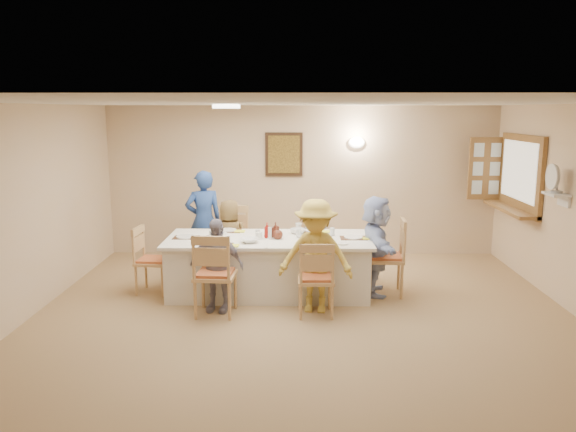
{
  "coord_description": "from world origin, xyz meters",
  "views": [
    {
      "loc": [
        -0.09,
        -5.86,
        2.43
      ],
      "look_at": [
        -0.2,
        1.4,
        1.05
      ],
      "focal_mm": 35.0,
      "sensor_mm": 36.0,
      "label": 1
    }
  ],
  "objects_px": {
    "dining_table": "(269,266)",
    "chair_front_right": "(316,277)",
    "diner_back_left": "(230,239)",
    "diner_front_right": "(316,256)",
    "diner_front_left": "(217,265)",
    "diner_right_end": "(376,245)",
    "diner_back_right": "(312,241)",
    "desk_fan": "(555,182)",
    "condiment_ketchup": "(267,230)",
    "chair_front_left": "(215,273)",
    "serving_hatch": "(521,174)",
    "chair_back_right": "(312,246)",
    "chair_right_end": "(385,256)",
    "chair_left_end": "(153,260)",
    "chair_back_left": "(231,242)",
    "caregiver": "(204,220)"
  },
  "relations": [
    {
      "from": "dining_table",
      "to": "diner_back_left",
      "type": "xyz_separation_m",
      "value": [
        -0.6,
        0.68,
        0.2
      ]
    },
    {
      "from": "diner_front_right",
      "to": "chair_front_left",
      "type": "bearing_deg",
      "value": -167.09
    },
    {
      "from": "chair_right_end",
      "to": "diner_front_right",
      "type": "xyz_separation_m",
      "value": [
        -0.95,
        -0.68,
        0.18
      ]
    },
    {
      "from": "diner_right_end",
      "to": "diner_front_left",
      "type": "bearing_deg",
      "value": 110.59
    },
    {
      "from": "chair_back_right",
      "to": "chair_left_end",
      "type": "distance_m",
      "value": 2.29
    },
    {
      "from": "chair_right_end",
      "to": "desk_fan",
      "type": "bearing_deg",
      "value": 85.57
    },
    {
      "from": "chair_left_end",
      "to": "diner_back_left",
      "type": "height_order",
      "value": "diner_back_left"
    },
    {
      "from": "dining_table",
      "to": "diner_right_end",
      "type": "bearing_deg",
      "value": 0.0
    },
    {
      "from": "diner_back_left",
      "to": "diner_front_right",
      "type": "distance_m",
      "value": 1.82
    },
    {
      "from": "desk_fan",
      "to": "dining_table",
      "type": "distance_m",
      "value": 3.76
    },
    {
      "from": "desk_fan",
      "to": "condiment_ketchup",
      "type": "height_order",
      "value": "desk_fan"
    },
    {
      "from": "desk_fan",
      "to": "chair_front_right",
      "type": "relative_size",
      "value": 0.32
    },
    {
      "from": "diner_back_left",
      "to": "diner_front_right",
      "type": "height_order",
      "value": "diner_front_right"
    },
    {
      "from": "dining_table",
      "to": "chair_front_right",
      "type": "xyz_separation_m",
      "value": [
        0.6,
        -0.8,
        0.08
      ]
    },
    {
      "from": "diner_front_right",
      "to": "diner_right_end",
      "type": "bearing_deg",
      "value": 46.86
    },
    {
      "from": "chair_back_right",
      "to": "diner_right_end",
      "type": "relative_size",
      "value": 0.68
    },
    {
      "from": "diner_back_right",
      "to": "diner_front_right",
      "type": "distance_m",
      "value": 1.37
    },
    {
      "from": "diner_right_end",
      "to": "serving_hatch",
      "type": "bearing_deg",
      "value": -63.32
    },
    {
      "from": "dining_table",
      "to": "diner_front_left",
      "type": "relative_size",
      "value": 2.34
    },
    {
      "from": "desk_fan",
      "to": "chair_front_left",
      "type": "bearing_deg",
      "value": -173.38
    },
    {
      "from": "diner_back_left",
      "to": "diner_front_right",
      "type": "relative_size",
      "value": 0.84
    },
    {
      "from": "caregiver",
      "to": "serving_hatch",
      "type": "bearing_deg",
      "value": 160.03
    },
    {
      "from": "diner_back_right",
      "to": "diner_right_end",
      "type": "height_order",
      "value": "diner_right_end"
    },
    {
      "from": "chair_front_right",
      "to": "chair_right_end",
      "type": "relative_size",
      "value": 0.9
    },
    {
      "from": "chair_front_left",
      "to": "diner_back_left",
      "type": "distance_m",
      "value": 1.48
    },
    {
      "from": "desk_fan",
      "to": "chair_front_right",
      "type": "distance_m",
      "value": 3.19
    },
    {
      "from": "chair_back_right",
      "to": "caregiver",
      "type": "height_order",
      "value": "caregiver"
    },
    {
      "from": "chair_back_right",
      "to": "diner_back_right",
      "type": "bearing_deg",
      "value": -87.39
    },
    {
      "from": "diner_front_left",
      "to": "condiment_ketchup",
      "type": "distance_m",
      "value": 0.94
    },
    {
      "from": "serving_hatch",
      "to": "chair_front_right",
      "type": "height_order",
      "value": "serving_hatch"
    },
    {
      "from": "serving_hatch",
      "to": "diner_back_left",
      "type": "relative_size",
      "value": 1.29
    },
    {
      "from": "diner_back_right",
      "to": "diner_front_left",
      "type": "height_order",
      "value": "diner_front_left"
    },
    {
      "from": "diner_front_left",
      "to": "diner_right_end",
      "type": "relative_size",
      "value": 0.87
    },
    {
      "from": "chair_back_right",
      "to": "diner_front_right",
      "type": "distance_m",
      "value": 1.5
    },
    {
      "from": "chair_front_right",
      "to": "diner_front_left",
      "type": "height_order",
      "value": "diner_front_left"
    },
    {
      "from": "chair_front_left",
      "to": "diner_back_left",
      "type": "xyz_separation_m",
      "value": [
        0.0,
        1.48,
        0.07
      ]
    },
    {
      "from": "chair_back_right",
      "to": "diner_front_left",
      "type": "height_order",
      "value": "diner_front_left"
    },
    {
      "from": "serving_hatch",
      "to": "chair_back_left",
      "type": "distance_m",
      "value": 4.38
    },
    {
      "from": "diner_back_left",
      "to": "diner_right_end",
      "type": "relative_size",
      "value": 0.88
    },
    {
      "from": "diner_front_left",
      "to": "dining_table",
      "type": "bearing_deg",
      "value": 60.37
    },
    {
      "from": "chair_front_left",
      "to": "diner_back_right",
      "type": "relative_size",
      "value": 0.9
    },
    {
      "from": "desk_fan",
      "to": "diner_right_end",
      "type": "height_order",
      "value": "desk_fan"
    },
    {
      "from": "chair_right_end",
      "to": "diner_front_left",
      "type": "bearing_deg",
      "value": -67.89
    },
    {
      "from": "diner_front_left",
      "to": "diner_back_right",
      "type": "bearing_deg",
      "value": 60.37
    },
    {
      "from": "diner_front_left",
      "to": "condiment_ketchup",
      "type": "bearing_deg",
      "value": 61.42
    },
    {
      "from": "diner_back_right",
      "to": "diner_front_right",
      "type": "xyz_separation_m",
      "value": [
        0.0,
        -1.36,
        0.13
      ]
    },
    {
      "from": "chair_front_right",
      "to": "desk_fan",
      "type": "bearing_deg",
      "value": -171.82
    },
    {
      "from": "serving_hatch",
      "to": "chair_back_right",
      "type": "bearing_deg",
      "value": -175.66
    },
    {
      "from": "diner_front_right",
      "to": "diner_front_left",
      "type": "bearing_deg",
      "value": -172.8
    },
    {
      "from": "dining_table",
      "to": "chair_front_right",
      "type": "bearing_deg",
      "value": -53.13
    }
  ]
}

